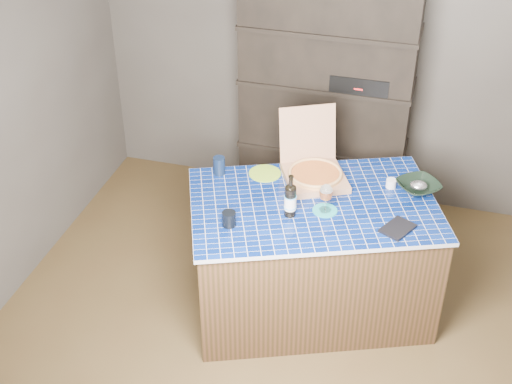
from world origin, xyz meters
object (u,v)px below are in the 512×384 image
(pizza_box, at_px, (314,171))
(mead_bottle, at_px, (290,200))
(bowl, at_px, (418,187))
(dvd_case, at_px, (398,228))
(wine_glass, at_px, (326,193))
(kitchen_island, at_px, (311,255))

(pizza_box, distance_m, mead_bottle, 0.42)
(bowl, bearing_deg, dvd_case, -99.99)
(pizza_box, relative_size, wine_glass, 3.12)
(pizza_box, height_order, mead_bottle, pizza_box)
(mead_bottle, relative_size, dvd_case, 1.40)
(mead_bottle, distance_m, bowl, 0.83)
(dvd_case, bearing_deg, kitchen_island, -166.16)
(pizza_box, distance_m, dvd_case, 0.68)
(wine_glass, bearing_deg, pizza_box, 112.48)
(wine_glass, bearing_deg, mead_bottle, -153.86)
(kitchen_island, height_order, dvd_case, dvd_case)
(kitchen_island, xyz_separation_m, mead_bottle, (-0.11, -0.15, 0.50))
(kitchen_island, xyz_separation_m, dvd_case, (0.51, -0.13, 0.41))
(mead_bottle, relative_size, bowl, 1.10)
(kitchen_island, height_order, mead_bottle, mead_bottle)
(wine_glass, bearing_deg, dvd_case, -8.63)
(wine_glass, height_order, bowl, wine_glass)
(kitchen_island, distance_m, mead_bottle, 0.54)
(kitchen_island, xyz_separation_m, pizza_box, (-0.05, 0.26, 0.45))
(dvd_case, bearing_deg, pizza_box, 173.43)
(pizza_box, bearing_deg, mead_bottle, -124.19)
(kitchen_island, bearing_deg, pizza_box, 80.36)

